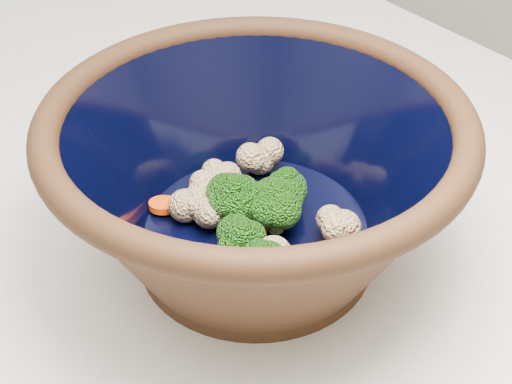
{
  "coord_description": "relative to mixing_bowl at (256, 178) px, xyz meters",
  "views": [
    {
      "loc": [
        -0.16,
        -0.49,
        1.34
      ],
      "look_at": [
        0.11,
        -0.11,
        0.97
      ],
      "focal_mm": 50.0,
      "sensor_mm": 36.0,
      "label": 1
    }
  ],
  "objects": [
    {
      "name": "mixing_bowl",
      "position": [
        0.0,
        0.0,
        0.0
      ],
      "size": [
        0.43,
        0.43,
        0.15
      ],
      "rotation": [
        0.0,
        0.0,
        0.34
      ],
      "color": "black",
      "rests_on": "counter"
    },
    {
      "name": "vegetable_pile",
      "position": [
        -0.01,
        -0.01,
        -0.03
      ],
      "size": [
        0.13,
        0.17,
        0.05
      ],
      "color": "#608442",
      "rests_on": "mixing_bowl"
    }
  ]
}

